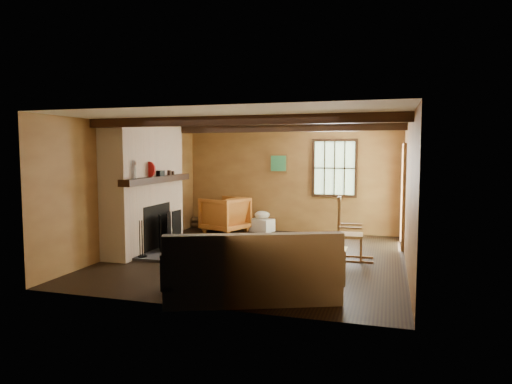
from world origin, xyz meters
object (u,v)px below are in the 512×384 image
(sofa, at_px, (252,273))
(laundry_basket, at_px, (262,225))
(rocking_chair, at_px, (348,233))
(fireplace, at_px, (146,192))
(armchair, at_px, (225,215))

(sofa, height_order, laundry_basket, sofa)
(rocking_chair, xyz_separation_m, sofa, (-0.98, -2.48, -0.15))
(fireplace, distance_m, sofa, 3.64)
(rocking_chair, relative_size, sofa, 0.46)
(rocking_chair, height_order, armchair, rocking_chair)
(fireplace, height_order, rocking_chair, fireplace)
(rocking_chair, xyz_separation_m, armchair, (-2.98, 1.94, -0.05))
(fireplace, height_order, laundry_basket, fireplace)
(laundry_basket, height_order, armchair, armchair)
(rocking_chair, distance_m, armchair, 3.55)
(armchair, bearing_deg, laundry_basket, 134.75)
(sofa, xyz_separation_m, armchair, (-2.00, 4.42, 0.10))
(rocking_chair, bearing_deg, armchair, 54.55)
(rocking_chair, height_order, laundry_basket, rocking_chair)
(rocking_chair, xyz_separation_m, laundry_basket, (-2.18, 2.29, -0.32))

